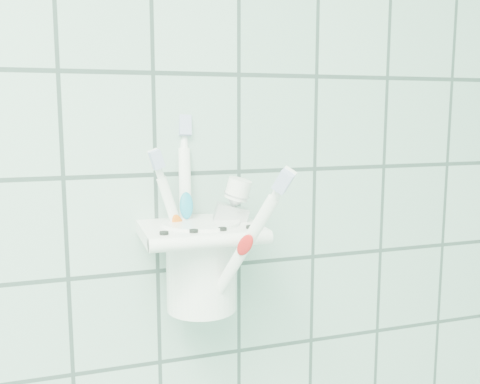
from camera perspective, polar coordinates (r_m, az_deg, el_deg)
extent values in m
cube|color=white|center=(0.64, -5.05, -4.35)|extent=(0.05, 0.02, 0.04)
cube|color=white|center=(0.60, -4.25, -4.19)|extent=(0.13, 0.10, 0.01)
cylinder|color=white|center=(0.55, -3.02, -5.27)|extent=(0.13, 0.01, 0.01)
cylinder|color=black|center=(0.55, -8.11, -4.41)|extent=(0.01, 0.01, 0.00)
cylinder|color=black|center=(0.56, -4.96, -4.22)|extent=(0.01, 0.01, 0.00)
cylinder|color=black|center=(0.57, -1.88, -4.01)|extent=(0.01, 0.01, 0.00)
cylinder|color=black|center=(0.58, 1.10, -3.80)|extent=(0.01, 0.01, 0.00)
cylinder|color=white|center=(0.61, -4.13, -7.81)|extent=(0.08, 0.08, 0.10)
cylinder|color=white|center=(0.60, -4.18, -3.40)|extent=(0.09, 0.09, 0.01)
cylinder|color=black|center=(0.60, -4.19, -3.30)|extent=(0.07, 0.07, 0.00)
cylinder|color=white|center=(0.62, -4.36, -4.41)|extent=(0.06, 0.02, 0.15)
cylinder|color=white|center=(0.61, -4.45, 3.30)|extent=(0.02, 0.01, 0.02)
cube|color=silver|center=(0.60, -4.35, 4.46)|extent=(0.02, 0.01, 0.02)
cube|color=white|center=(0.61, -4.49, 4.50)|extent=(0.02, 0.01, 0.02)
ellipsoid|color=orange|center=(0.61, -4.27, -2.88)|extent=(0.02, 0.01, 0.03)
cylinder|color=white|center=(0.59, -5.78, -3.65)|extent=(0.03, 0.07, 0.18)
cylinder|color=white|center=(0.58, -5.94, 6.16)|extent=(0.01, 0.02, 0.03)
cube|color=silver|center=(0.57, -5.82, 7.66)|extent=(0.02, 0.02, 0.03)
cube|color=white|center=(0.58, -5.98, 7.67)|extent=(0.02, 0.01, 0.03)
ellipsoid|color=teal|center=(0.58, -5.69, -1.69)|extent=(0.02, 0.02, 0.03)
cylinder|color=white|center=(0.58, -3.40, -4.73)|extent=(0.06, 0.09, 0.14)
cylinder|color=white|center=(0.57, -3.48, 4.04)|extent=(0.02, 0.02, 0.02)
cube|color=silver|center=(0.56, -3.35, 5.36)|extent=(0.02, 0.02, 0.03)
cube|color=white|center=(0.57, -3.52, 5.40)|extent=(0.02, 0.02, 0.03)
ellipsoid|color=red|center=(0.58, -3.29, -2.99)|extent=(0.02, 0.02, 0.03)
cube|color=silver|center=(0.62, -3.35, -6.03)|extent=(0.06, 0.03, 0.12)
cube|color=silver|center=(0.64, -3.31, -10.64)|extent=(0.04, 0.01, 0.02)
cone|color=silver|center=(0.61, -3.40, -0.54)|extent=(0.04, 0.04, 0.03)
cylinder|color=white|center=(0.61, -3.41, 0.81)|extent=(0.04, 0.03, 0.03)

